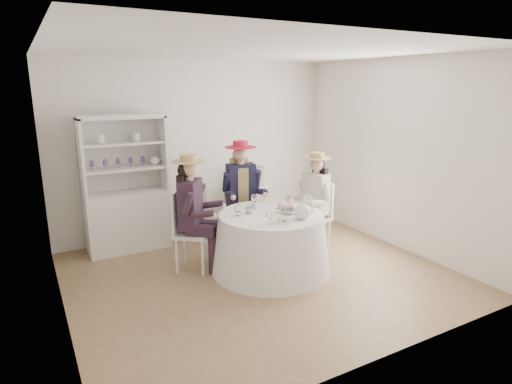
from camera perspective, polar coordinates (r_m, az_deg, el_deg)
ground at (r=5.50m, az=0.52°, el=-10.90°), size 4.50×4.50×0.00m
ceiling at (r=4.99m, az=0.59°, el=18.43°), size 4.50×4.50×0.00m
wall_back at (r=6.86m, az=-7.76°, el=5.83°), size 4.50×0.00×4.50m
wall_front at (r=3.53m, az=16.81°, el=-2.56°), size 4.50×0.00×4.50m
wall_left at (r=4.44m, az=-25.58°, el=0.04°), size 0.00×4.50×4.50m
wall_right at (r=6.47m, az=18.21°, el=4.75°), size 0.00×4.50×4.50m
tea_table at (r=5.48m, az=1.98°, el=-6.73°), size 1.52×1.52×0.76m
hutch at (r=6.36m, az=-16.79°, el=-1.41°), size 1.31×0.85×1.94m
side_table at (r=7.12m, az=-0.20°, el=-1.87°), size 0.59×0.59×0.72m
hatbox at (r=7.00m, az=-0.21°, el=2.18°), size 0.36×0.36×0.31m
guest_left at (r=5.42m, az=-8.46°, el=-1.88°), size 0.64×0.62×1.50m
guest_mid at (r=6.19m, az=-1.96°, el=0.61°), size 0.58×0.61×1.55m
guest_right at (r=6.11m, az=7.80°, el=-0.48°), size 0.56×0.53×1.41m
spare_chair at (r=6.40m, az=-8.36°, el=-2.46°), size 0.48×0.48×0.96m
teacup_a at (r=5.35m, az=-0.93°, el=-2.51°), size 0.10×0.10×0.07m
teacup_b at (r=5.55m, az=-0.35°, el=-1.94°), size 0.07×0.07×0.06m
teacup_c at (r=5.58m, az=4.07°, el=-1.89°), size 0.09×0.09×0.07m
flower_bowl at (r=5.36m, az=4.37°, el=-2.67°), size 0.22×0.22×0.05m
flower_arrangement at (r=5.41m, az=3.94°, el=-1.86°), size 0.17×0.17×0.06m
table_teapot at (r=5.16m, az=6.25°, el=-2.65°), size 0.27×0.20×0.21m
sandwich_plate at (r=5.03m, az=3.55°, el=-3.89°), size 0.24×0.24×0.05m
cupcake_stand at (r=5.43m, az=6.84°, el=-1.90°), size 0.23×0.23×0.21m
stemware_set at (r=5.33m, az=2.02°, el=-2.14°), size 0.88×0.85×0.15m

